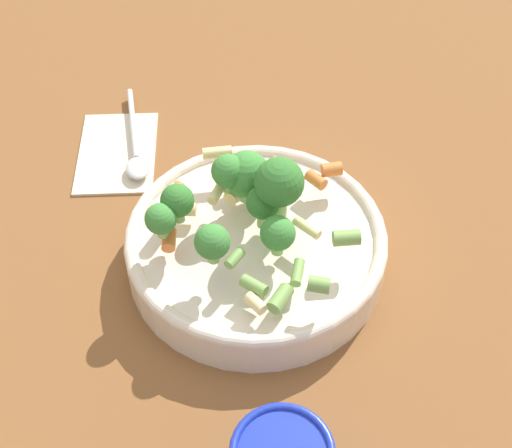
{
  "coord_description": "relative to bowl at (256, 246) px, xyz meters",
  "views": [
    {
      "loc": [
        -0.24,
        -0.38,
        0.56
      ],
      "look_at": [
        0.0,
        0.0,
        0.06
      ],
      "focal_mm": 50.0,
      "sensor_mm": 36.0,
      "label": 1
    }
  ],
  "objects": [
    {
      "name": "spoon",
      "position": [
        -0.03,
        0.2,
        -0.01
      ],
      "size": [
        0.07,
        0.15,
        0.01
      ],
      "rotation": [
        0.0,
        0.0,
        10.61
      ],
      "color": "silver",
      "rests_on": "napkin"
    },
    {
      "name": "napkin",
      "position": [
        -0.05,
        0.22,
        -0.02
      ],
      "size": [
        0.14,
        0.16,
        0.01
      ],
      "color": "beige",
      "rests_on": "ground_plane"
    },
    {
      "name": "pasta_salad",
      "position": [
        -0.0,
        0.01,
        0.06
      ],
      "size": [
        0.21,
        0.21,
        0.08
      ],
      "color": "#8CB766",
      "rests_on": "bowl"
    },
    {
      "name": "bowl",
      "position": [
        0.0,
        0.0,
        0.0
      ],
      "size": [
        0.25,
        0.25,
        0.05
      ],
      "color": "beige",
      "rests_on": "ground_plane"
    },
    {
      "name": "ground_plane",
      "position": [
        0.0,
        0.0,
        -0.03
      ],
      "size": [
        3.0,
        3.0,
        0.0
      ],
      "primitive_type": "plane",
      "color": "brown"
    }
  ]
}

